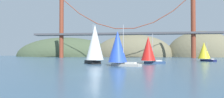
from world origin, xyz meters
name	(u,v)px	position (x,y,z in m)	size (l,w,h in m)	color
ground_plane	(91,74)	(0.00, 0.00, 0.00)	(360.00, 360.00, 0.00)	#385670
headland_right	(201,57)	(60.00, 135.00, 0.00)	(55.12, 44.00, 42.01)	#6B664C
headland_left	(65,56)	(-55.00, 135.00, 0.00)	(88.23, 44.00, 33.52)	#425138
headland_center	(133,57)	(5.00, 135.00, 0.00)	(67.48, 44.00, 37.61)	#6B664C
suspension_bridge	(125,31)	(0.00, 95.00, 17.49)	(120.68, 6.00, 40.10)	brown
sailboat_white_mainsail	(95,44)	(-4.88, 25.26, 5.65)	(7.78, 9.98, 11.41)	black
sailboat_blue_spinnaker	(118,48)	(2.32, 18.26, 4.34)	(8.70, 6.41, 9.74)	#B7B2A8
sailboat_yellow_sail	(204,51)	(32.04, 47.31, 3.77)	(5.88, 7.49, 7.14)	#191E4C
sailboat_red_spinnaker	(149,49)	(10.25, 28.72, 4.20)	(7.42, 4.98, 8.62)	navy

